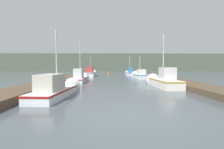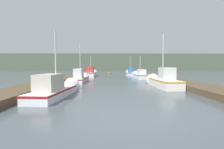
{
  "view_description": "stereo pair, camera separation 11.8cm",
  "coord_description": "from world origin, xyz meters",
  "views": [
    {
      "loc": [
        -0.69,
        -5.71,
        1.73
      ],
      "look_at": [
        -0.21,
        13.51,
        0.8
      ],
      "focal_mm": 28.0,
      "sensor_mm": 36.0,
      "label": 1
    },
    {
      "loc": [
        -0.57,
        -5.72,
        1.73
      ],
      "look_at": [
        -0.21,
        13.51,
        0.8
      ],
      "focal_mm": 28.0,
      "sensor_mm": 36.0,
      "label": 2
    }
  ],
  "objects": [
    {
      "name": "dock_right",
      "position": [
        5.92,
        16.0,
        0.19
      ],
      "size": [
        2.28,
        40.0,
        0.38
      ],
      "color": "#4C3D2B",
      "rests_on": "ground_plane"
    },
    {
      "name": "fishing_boat_1",
      "position": [
        3.94,
        8.83,
        0.49
      ],
      "size": [
        1.52,
        5.63,
        4.74
      ],
      "rotation": [
        0.0,
        0.0,
        0.03
      ],
      "color": "silver",
      "rests_on": "ground_plane"
    },
    {
      "name": "fishing_boat_5",
      "position": [
        3.63,
        28.66,
        0.41
      ],
      "size": [
        1.59,
        6.24,
        4.11
      ],
      "rotation": [
        0.0,
        0.0,
        -0.04
      ],
      "color": "silver",
      "rests_on": "ground_plane"
    },
    {
      "name": "fishing_boat_2",
      "position": [
        -3.77,
        14.21,
        0.4
      ],
      "size": [
        1.36,
        6.41,
        4.67
      ],
      "rotation": [
        0.0,
        0.0,
        0.0
      ],
      "color": "silver",
      "rests_on": "ground_plane"
    },
    {
      "name": "dock_left",
      "position": [
        -5.92,
        16.0,
        0.19
      ],
      "size": [
        2.28,
        40.0,
        0.38
      ],
      "color": "#4C3D2B",
      "rests_on": "ground_plane"
    },
    {
      "name": "distant_shore_ridge",
      "position": [
        0.0,
        59.25,
        2.93
      ],
      "size": [
        120.0,
        16.0,
        5.85
      ],
      "color": "#4C5647",
      "rests_on": "ground_plane"
    },
    {
      "name": "seagull_lead",
      "position": [
        -1.95,
        22.07,
        4.86
      ],
      "size": [
        0.53,
        0.38,
        0.12
      ],
      "rotation": [
        0.0,
        0.0,
        5.75
      ],
      "color": "white"
    },
    {
      "name": "fishing_boat_3",
      "position": [
        3.85,
        19.15,
        0.4
      ],
      "size": [
        1.67,
        5.18,
        3.58
      ],
      "rotation": [
        0.0,
        0.0,
        0.05
      ],
      "color": "silver",
      "rests_on": "ground_plane"
    },
    {
      "name": "mooring_piling_1",
      "position": [
        -4.73,
        8.73,
        0.5
      ],
      "size": [
        0.29,
        0.29,
        0.99
      ],
      "color": "#473523",
      "rests_on": "ground_plane"
    },
    {
      "name": "fishing_boat_4",
      "position": [
        -3.57,
        23.82,
        0.49
      ],
      "size": [
        1.84,
        6.18,
        3.89
      ],
      "rotation": [
        0.0,
        0.0,
        -0.03
      ],
      "color": "silver",
      "rests_on": "ground_plane"
    },
    {
      "name": "fishing_boat_0",
      "position": [
        -3.58,
        4.6,
        0.4
      ],
      "size": [
        1.74,
        5.85,
        4.15
      ],
      "rotation": [
        0.0,
        0.0,
        -0.08
      ],
      "color": "silver",
      "rests_on": "ground_plane"
    },
    {
      "name": "mooring_piling_2",
      "position": [
        4.95,
        22.11,
        0.64
      ],
      "size": [
        0.32,
        0.32,
        1.26
      ],
      "color": "#473523",
      "rests_on": "ground_plane"
    },
    {
      "name": "channel_buoy",
      "position": [
        -0.46,
        33.79,
        0.16
      ],
      "size": [
        0.54,
        0.54,
        1.04
      ],
      "color": "#BF6513",
      "rests_on": "ground_plane"
    },
    {
      "name": "mooring_piling_0",
      "position": [
        -4.7,
        22.06,
        0.49
      ],
      "size": [
        0.37,
        0.37,
        0.97
      ],
      "color": "#473523",
      "rests_on": "ground_plane"
    },
    {
      "name": "ground_plane",
      "position": [
        0.0,
        0.0,
        0.0
      ],
      "size": [
        200.0,
        200.0,
        0.0
      ],
      "color": "#424C51"
    }
  ]
}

